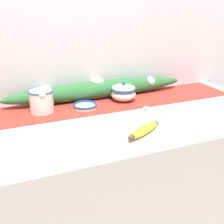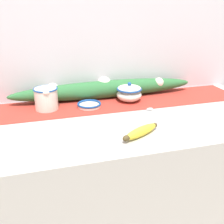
# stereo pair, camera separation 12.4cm
# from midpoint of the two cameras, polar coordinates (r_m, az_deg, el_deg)

# --- Properties ---
(countertop) EXTENTS (1.58, 0.70, 0.86)m
(countertop) POSITION_cam_midpoint_polar(r_m,az_deg,el_deg) (1.54, 3.96, -16.14)
(countertop) COLOR #B7B2AD
(countertop) RESTS_ON ground_plane
(back_wall) EXTENTS (2.38, 0.04, 2.40)m
(back_wall) POSITION_cam_midpoint_polar(r_m,az_deg,el_deg) (1.57, 0.05, 15.45)
(back_wall) COLOR silver
(back_wall) RESTS_ON ground_plane
(table_runner) EXTENTS (1.46, 0.28, 0.00)m
(table_runner) POSITION_cam_midpoint_polar(r_m,az_deg,el_deg) (1.49, 1.82, 1.78)
(table_runner) COLOR #B23328
(table_runner) RESTS_ON countertop
(cream_pitcher) EXTENTS (0.12, 0.14, 0.11)m
(cream_pitcher) POSITION_cam_midpoint_polar(r_m,az_deg,el_deg) (1.41, -10.80, 2.81)
(cream_pitcher) COLOR white
(cream_pitcher) RESTS_ON countertop
(sugar_bowl) EXTENTS (0.14, 0.14, 0.10)m
(sugar_bowl) POSITION_cam_midpoint_polar(r_m,az_deg,el_deg) (1.51, 5.88, 3.85)
(sugar_bowl) COLOR white
(sugar_bowl) RESTS_ON countertop
(small_dish) EXTENTS (0.12, 0.12, 0.02)m
(small_dish) POSITION_cam_midpoint_polar(r_m,az_deg,el_deg) (1.43, -2.19, 1.45)
(small_dish) COLOR white
(small_dish) RESTS_ON countertop
(banana) EXTENTS (0.19, 0.12, 0.04)m
(banana) POSITION_cam_midpoint_polar(r_m,az_deg,el_deg) (1.15, 8.99, -4.02)
(banana) COLOR yellow
(banana) RESTS_ON countertop
(spoon) EXTENTS (0.14, 0.10, 0.01)m
(spoon) POSITION_cam_midpoint_polar(r_m,az_deg,el_deg) (1.41, 9.96, 0.42)
(spoon) COLOR silver
(spoon) RESTS_ON countertop
(poinsettia_garland) EXTENTS (1.03, 0.11, 0.12)m
(poinsettia_garland) POSITION_cam_midpoint_polar(r_m,az_deg,el_deg) (1.55, 0.66, 4.67)
(poinsettia_garland) COLOR #2D6B38
(poinsettia_garland) RESTS_ON countertop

